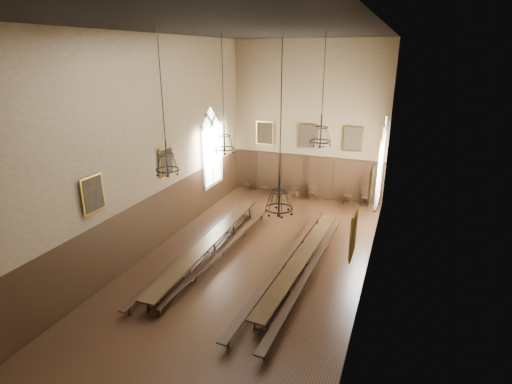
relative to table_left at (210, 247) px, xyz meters
The scene contains 32 objects.
floor 1.97m from the table_left, ahead, with size 9.00×18.00×0.02m, color black.
ceiling 8.85m from the table_left, ahead, with size 9.00×18.00×0.02m, color black.
wall_back 9.96m from the table_left, 77.74° to the left, with size 9.00×0.02×9.00m, color #7C664C.
wall_front 10.23m from the table_left, 78.15° to the right, with size 9.00×0.02×9.00m, color #7C664C.
wall_left 4.87m from the table_left, behind, with size 0.02×18.00×9.00m, color #7C664C.
wall_right 7.64m from the table_left, ahead, with size 0.02×18.00×9.00m, color #7C664C.
wainscot_panelling 2.12m from the table_left, ahead, with size 9.00×18.00×2.50m, color black, non-canonical shape.
table_left is the anchor object (origin of this frame).
table_right 4.02m from the table_left, ahead, with size 1.12×9.02×0.70m.
bench_left_outer 0.78m from the table_left, 158.46° to the right, with size 0.60×9.65×0.43m.
bench_left_inner 0.58m from the table_left, ahead, with size 0.66×9.37×0.42m.
bench_right_inner 3.34m from the table_left, ahead, with size 0.81×10.75×0.48m.
bench_right_outer 4.45m from the table_left, ahead, with size 0.68×10.44×0.47m.
chair_0 8.61m from the table_left, 101.22° to the left, with size 0.42×0.42×0.91m.
chair_1 8.33m from the table_left, 93.54° to the left, with size 0.48×0.48×0.86m.
chair_3 8.46m from the table_left, 80.63° to the left, with size 0.45×0.45×0.96m.
chair_4 8.74m from the table_left, 73.31° to the left, with size 0.47×0.47×0.91m.
chair_6 9.54m from the table_left, 61.87° to the left, with size 0.46×0.46×1.02m.
chair_7 10.09m from the table_left, 56.97° to the left, with size 0.47×0.47×1.03m.
chandelier_back_left 4.64m from the table_left, 94.24° to the left, with size 0.88×0.88×4.91m.
chandelier_back_right 6.63m from the table_left, 25.66° to the left, with size 0.86×0.86×4.24m.
chandelier_front_left 5.48m from the table_left, 87.12° to the right, with size 0.77×0.77×4.48m.
chandelier_front_right 6.37m from the table_left, 37.47° to the right, with size 0.83×0.83×5.26m.
portrait_back_0 9.36m from the table_left, 94.43° to the left, with size 1.10×0.12×1.40m.
portrait_back_1 9.53m from the table_left, 77.57° to the left, with size 1.10×0.12×1.40m.
portrait_back_2 10.37m from the table_left, 62.59° to the left, with size 1.10×0.12×1.40m.
portrait_left_0 4.22m from the table_left, 161.02° to the left, with size 0.12×1.00×1.30m.
portrait_left_1 5.52m from the table_left, 123.90° to the right, with size 0.12×1.00×1.30m.
portrait_right_0 7.18m from the table_left, ahead, with size 0.12×1.00×1.30m.
portrait_right_1 8.01m from the table_left, 30.11° to the right, with size 0.12×1.00×1.30m.
window_right 8.84m from the table_left, 40.07° to the left, with size 0.20×2.20×4.60m, color white, non-canonical shape.
window_left 6.63m from the table_left, 115.12° to the left, with size 0.20×2.20×4.60m, color white, non-canonical shape.
Camera 1 is at (5.40, -13.47, 8.27)m, focal length 28.00 mm.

